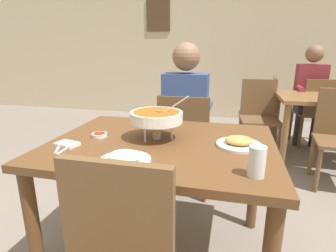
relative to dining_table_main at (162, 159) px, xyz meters
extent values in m
cube|color=beige|center=(0.00, 3.75, 0.85)|extent=(10.00, 0.10, 3.00)
cube|color=#4C3823|center=(-1.04, 3.69, 1.20)|extent=(0.44, 0.03, 0.56)
cube|color=brown|center=(0.00, 0.00, 0.09)|extent=(1.24, 0.95, 0.04)
cylinder|color=brown|center=(-0.56, -0.42, -0.29)|extent=(0.07, 0.07, 0.71)
cylinder|color=brown|center=(-0.56, 0.42, -0.29)|extent=(0.07, 0.07, 0.71)
cylinder|color=brown|center=(0.56, 0.42, -0.29)|extent=(0.07, 0.07, 0.71)
cube|color=brown|center=(0.00, 0.86, -0.21)|extent=(0.44, 0.44, 0.03)
cube|color=brown|center=(0.00, 0.66, 0.03)|extent=(0.42, 0.04, 0.45)
cylinder|color=brown|center=(0.19, 1.05, -0.44)|extent=(0.04, 0.04, 0.42)
cylinder|color=brown|center=(-0.19, 1.05, -0.44)|extent=(0.04, 0.04, 0.42)
cylinder|color=brown|center=(0.19, 0.67, -0.44)|extent=(0.04, 0.04, 0.42)
cylinder|color=brown|center=(-0.19, 0.67, -0.44)|extent=(0.04, 0.04, 0.42)
cylinder|color=#2D2D38|center=(0.10, 0.88, -0.42)|extent=(0.10, 0.10, 0.45)
cylinder|color=#2D2D38|center=(-0.10, 0.88, -0.42)|extent=(0.10, 0.10, 0.45)
cube|color=#2D2D38|center=(0.00, 0.84, -0.14)|extent=(0.32, 0.32, 0.12)
cube|color=#334C8C|center=(0.00, 0.76, 0.17)|extent=(0.36, 0.20, 0.50)
sphere|color=#846047|center=(0.00, 0.76, 0.55)|extent=(0.22, 0.22, 0.22)
cylinder|color=#334C8C|center=(0.16, 0.96, 0.12)|extent=(0.08, 0.28, 0.08)
cylinder|color=#334C8C|center=(-0.16, 0.96, 0.12)|extent=(0.08, 0.28, 0.08)
cube|color=brown|center=(0.00, -0.63, 0.03)|extent=(0.42, 0.04, 0.45)
cylinder|color=silver|center=(0.05, 0.05, 0.16)|extent=(0.01, 0.01, 0.10)
cylinder|color=silver|center=(-0.09, 0.12, 0.16)|extent=(0.01, 0.01, 0.10)
cylinder|color=silver|center=(-0.09, -0.03, 0.16)|extent=(0.01, 0.01, 0.10)
torus|color=silver|center=(-0.04, 0.05, 0.21)|extent=(0.21, 0.21, 0.01)
cylinder|color=#B2B2B7|center=(-0.04, 0.05, 0.12)|extent=(0.05, 0.05, 0.04)
cone|color=orange|center=(-0.04, 0.05, 0.16)|extent=(0.02, 0.02, 0.04)
cylinder|color=white|center=(-0.04, 0.05, 0.24)|extent=(0.30, 0.30, 0.06)
cylinder|color=#B75119|center=(-0.04, 0.05, 0.26)|extent=(0.26, 0.26, 0.01)
ellipsoid|color=#388433|center=(-0.02, 0.05, 0.27)|extent=(0.05, 0.03, 0.01)
cylinder|color=silver|center=(0.05, 0.07, 0.30)|extent=(0.18, 0.01, 0.13)
cylinder|color=white|center=(-0.09, -0.32, 0.11)|extent=(0.24, 0.24, 0.01)
ellipsoid|color=white|center=(-0.09, -0.32, 0.14)|extent=(0.15, 0.13, 0.04)
cylinder|color=white|center=(0.42, 0.03, 0.11)|extent=(0.24, 0.24, 0.01)
ellipsoid|color=tan|center=(0.42, 0.03, 0.14)|extent=(0.15, 0.13, 0.04)
cylinder|color=white|center=(-0.38, 0.00, 0.12)|extent=(0.09, 0.09, 0.02)
cylinder|color=maroon|center=(-0.38, 0.00, 0.12)|extent=(0.07, 0.07, 0.01)
cube|color=white|center=(-0.48, -0.18, 0.11)|extent=(0.14, 0.11, 0.02)
cube|color=silver|center=(-0.50, -0.23, 0.11)|extent=(0.08, 0.16, 0.01)
cube|color=silver|center=(-0.45, -0.23, 0.11)|extent=(0.02, 0.17, 0.01)
cylinder|color=silver|center=(0.48, -0.32, 0.17)|extent=(0.07, 0.07, 0.13)
cylinder|color=gold|center=(0.48, -0.32, 0.15)|extent=(0.06, 0.06, 0.08)
cube|color=brown|center=(1.38, 1.88, 0.09)|extent=(1.00, 0.80, 0.04)
cylinder|color=brown|center=(0.94, 1.54, -0.29)|extent=(0.07, 0.07, 0.71)
cylinder|color=brown|center=(0.94, 2.22, -0.29)|extent=(0.07, 0.07, 0.71)
cube|color=brown|center=(1.42, 2.46, -0.21)|extent=(0.50, 0.50, 0.03)
cube|color=brown|center=(1.45, 2.26, 0.03)|extent=(0.42, 0.10, 0.45)
cylinder|color=brown|center=(1.59, 2.67, -0.44)|extent=(0.04, 0.04, 0.42)
cylinder|color=brown|center=(1.21, 2.62, -0.44)|extent=(0.04, 0.04, 0.42)
cylinder|color=brown|center=(1.64, 2.30, -0.44)|extent=(0.04, 0.04, 0.42)
cylinder|color=brown|center=(1.26, 2.24, -0.44)|extent=(0.04, 0.04, 0.42)
cube|color=brown|center=(0.71, 2.48, -0.21)|extent=(0.49, 0.49, 0.03)
cube|color=brown|center=(0.91, 2.46, 0.03)|extent=(0.09, 0.42, 0.45)
cylinder|color=brown|center=(0.54, 2.69, -0.44)|extent=(0.04, 0.04, 0.42)
cylinder|color=brown|center=(0.50, 2.31, -0.44)|extent=(0.04, 0.04, 0.42)
cylinder|color=brown|center=(0.92, 2.65, -0.44)|extent=(0.04, 0.04, 0.42)
cylinder|color=brown|center=(0.88, 2.27, -0.44)|extent=(0.04, 0.04, 0.42)
cube|color=brown|center=(0.71, 1.91, -0.21)|extent=(0.48, 0.48, 0.03)
cube|color=brown|center=(0.69, 2.11, 0.03)|extent=(0.42, 0.08, 0.45)
cylinder|color=brown|center=(0.54, 1.70, -0.44)|extent=(0.04, 0.04, 0.42)
cylinder|color=brown|center=(0.92, 1.74, -0.44)|extent=(0.04, 0.04, 0.42)
cylinder|color=brown|center=(0.50, 2.08, -0.44)|extent=(0.04, 0.04, 0.42)
cylinder|color=brown|center=(0.88, 2.12, -0.44)|extent=(0.04, 0.04, 0.42)
cylinder|color=brown|center=(1.16, 1.07, -0.44)|extent=(0.04, 0.04, 0.42)
cylinder|color=brown|center=(1.20, 1.45, -0.44)|extent=(0.04, 0.04, 0.42)
cylinder|color=#2D2D38|center=(1.25, 2.36, -0.42)|extent=(0.10, 0.10, 0.45)
cylinder|color=#2D2D38|center=(1.45, 2.36, -0.42)|extent=(0.10, 0.10, 0.45)
cube|color=#2D2D38|center=(1.35, 2.40, -0.14)|extent=(0.32, 0.32, 0.12)
cube|color=maroon|center=(1.35, 2.48, 0.17)|extent=(0.36, 0.20, 0.50)
sphere|color=#846047|center=(1.35, 2.48, 0.55)|extent=(0.22, 0.22, 0.22)
cylinder|color=maroon|center=(1.19, 2.28, 0.12)|extent=(0.08, 0.28, 0.08)
cylinder|color=maroon|center=(1.51, 2.28, 0.12)|extent=(0.08, 0.28, 0.08)
camera|label=1|loc=(0.37, -1.38, 0.61)|focal=28.64mm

